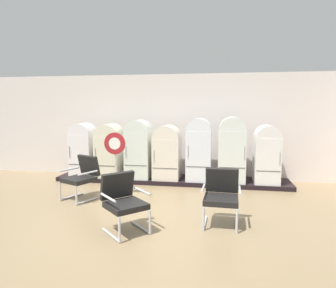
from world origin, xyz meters
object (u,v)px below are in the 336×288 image
(sign_stand, at_px, (115,164))
(armchair_left, at_px, (82,175))
(refrigerator_2, at_px, (139,147))
(refrigerator_3, at_px, (167,151))
(armchair_center, at_px, (123,199))
(refrigerator_5, at_px, (232,148))
(armchair_right, at_px, (221,194))
(refrigerator_1, at_px, (109,149))
(refrigerator_0, at_px, (83,148))
(refrigerator_4, at_px, (199,148))
(refrigerator_6, at_px, (267,152))

(sign_stand, bearing_deg, armchair_left, -149.61)
(refrigerator_2, distance_m, refrigerator_3, 0.77)
(refrigerator_3, height_order, armchair_left, refrigerator_3)
(refrigerator_3, height_order, armchair_center, refrigerator_3)
(refrigerator_5, bearing_deg, refrigerator_3, 179.16)
(refrigerator_5, xyz_separation_m, armchair_right, (-0.26, -2.60, -0.46))
(sign_stand, bearing_deg, refrigerator_5, 26.53)
(armchair_right, relative_size, armchair_center, 1.00)
(refrigerator_1, bearing_deg, refrigerator_0, -176.59)
(armchair_center, height_order, sign_stand, sign_stand)
(refrigerator_3, height_order, refrigerator_4, refrigerator_4)
(refrigerator_1, distance_m, refrigerator_2, 0.83)
(refrigerator_5, xyz_separation_m, armchair_center, (-1.82, -3.18, -0.46))
(armchair_left, distance_m, armchair_right, 3.13)
(refrigerator_1, relative_size, refrigerator_6, 1.00)
(refrigerator_1, xyz_separation_m, refrigerator_4, (2.43, -0.04, 0.09))
(refrigerator_3, xyz_separation_m, refrigerator_4, (0.84, -0.03, 0.11))
(refrigerator_0, xyz_separation_m, refrigerator_4, (3.18, 0.01, 0.08))
(armchair_left, bearing_deg, refrigerator_2, 64.00)
(armchair_left, relative_size, armchair_right, 1.00)
(refrigerator_1, height_order, refrigerator_6, refrigerator_6)
(refrigerator_1, bearing_deg, refrigerator_2, -2.29)
(armchair_left, distance_m, sign_stand, 0.76)
(refrigerator_5, distance_m, armchair_left, 3.68)
(refrigerator_0, bearing_deg, refrigerator_6, 0.52)
(refrigerator_2, relative_size, refrigerator_4, 0.97)
(refrigerator_0, distance_m, sign_stand, 1.91)
(refrigerator_3, xyz_separation_m, sign_stand, (-0.95, -1.33, -0.13))
(refrigerator_0, distance_m, armchair_left, 1.86)
(refrigerator_3, bearing_deg, refrigerator_5, -0.84)
(refrigerator_1, distance_m, armchair_right, 4.00)
(refrigerator_0, distance_m, refrigerator_4, 3.18)
(refrigerator_1, height_order, armchair_center, refrigerator_1)
(refrigerator_4, relative_size, refrigerator_5, 0.97)
(refrigerator_1, distance_m, refrigerator_6, 4.11)
(armchair_center, bearing_deg, armchair_left, 133.49)
(refrigerator_0, height_order, armchair_right, refrigerator_0)
(refrigerator_1, xyz_separation_m, armchair_left, (0.01, -1.71, -0.35))
(refrigerator_5, xyz_separation_m, refrigerator_6, (0.85, 0.03, -0.11))
(armchair_left, bearing_deg, armchair_right, -17.12)
(refrigerator_0, height_order, refrigerator_1, refrigerator_0)
(refrigerator_3, bearing_deg, armchair_right, -61.78)
(refrigerator_4, bearing_deg, armchair_center, -107.34)
(armchair_left, height_order, armchair_right, same)
(sign_stand, bearing_deg, refrigerator_3, 54.50)
(refrigerator_1, height_order, refrigerator_3, refrigerator_1)
(refrigerator_2, bearing_deg, refrigerator_6, 0.57)
(refrigerator_3, distance_m, refrigerator_5, 1.67)
(refrigerator_1, height_order, refrigerator_4, refrigerator_4)
(refrigerator_6, bearing_deg, armchair_right, -112.94)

